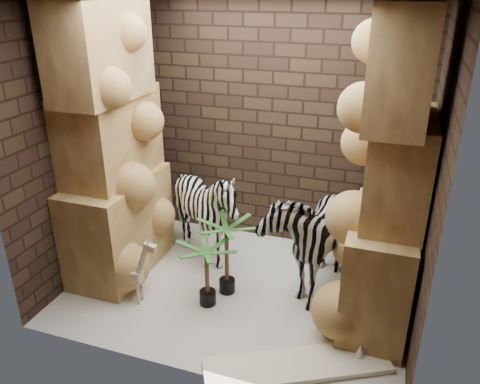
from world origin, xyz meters
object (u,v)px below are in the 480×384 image
at_px(giraffe_toy, 129,268).
at_px(palm_back, 207,274).
at_px(zebra_right, 310,223).
at_px(surfboard, 297,366).
at_px(zebra_left, 206,218).
at_px(palm_front, 227,257).

height_order(giraffe_toy, palm_back, giraffe_toy).
xyz_separation_m(zebra_right, surfboard, (0.19, -1.30, -0.70)).
bearing_deg(zebra_left, surfboard, -50.85).
relative_size(zebra_left, giraffe_toy, 1.60).
bearing_deg(giraffe_toy, palm_back, 15.76).
bearing_deg(palm_front, zebra_right, 30.48).
bearing_deg(palm_back, palm_front, 66.01).
distance_m(zebra_left, giraffe_toy, 1.07).
xyz_separation_m(giraffe_toy, palm_back, (0.77, 0.20, -0.04)).
bearing_deg(zebra_right, palm_front, -143.08).
xyz_separation_m(zebra_right, palm_front, (-0.77, -0.45, -0.30)).
height_order(giraffe_toy, surfboard, giraffe_toy).
distance_m(palm_front, surfboard, 1.34).
bearing_deg(palm_back, zebra_right, 38.87).
distance_m(zebra_right, palm_back, 1.20).
distance_m(zebra_left, surfboard, 2.01).
distance_m(zebra_right, surfboard, 1.49).
distance_m(zebra_right, zebra_left, 1.22).
distance_m(zebra_right, giraffe_toy, 1.92).
bearing_deg(zebra_left, palm_front, -55.47).
bearing_deg(palm_back, zebra_left, 113.06).
distance_m(zebra_left, palm_back, 0.85).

